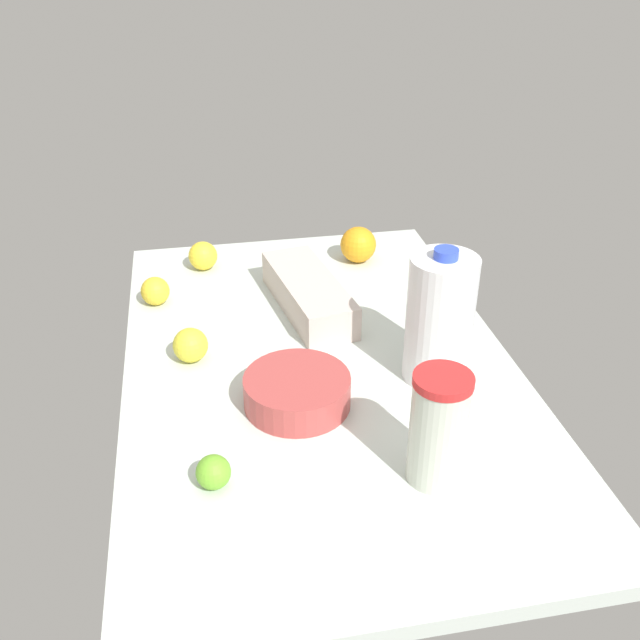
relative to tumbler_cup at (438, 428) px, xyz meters
The scene contains 10 objects.
countertop 38.16cm from the tumbler_cup, 161.06° to the right, with size 120.00×76.00×3.00cm, color silver.
tumbler_cup is the anchor object (origin of this frame).
mixing_bowl 29.64cm from the tumbler_cup, 140.62° to the right, with size 19.28×19.28×5.90cm, color #B14441.
egg_carton 57.63cm from the tumbler_cup, 169.61° to the right, with size 32.91×11.45×7.55cm, color beige.
milk_jug 28.27cm from the tumbler_cup, 161.17° to the left, with size 12.50×12.50×26.63cm.
lemon_loose 78.66cm from the tumbler_cup, 146.10° to the right, with size 6.42×6.42×6.42cm, color yellow.
lemon_by_jug 87.27cm from the tumbler_cup, 158.18° to the right, with size 7.04×7.04×7.04cm, color yellow.
lemon_beside_bowl 54.97cm from the tumbler_cup, 137.86° to the right, with size 6.93×6.93×6.93cm, color yellow.
orange_far_back 78.47cm from the tumbler_cup, behind, with size 8.99×8.99×8.99cm, color orange.
lime_near_front 35.28cm from the tumbler_cup, 97.12° to the right, with size 5.52×5.52×5.52cm, color #6FB72E.
Camera 1 is at (114.38, -21.55, 82.25)cm, focal length 40.00 mm.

